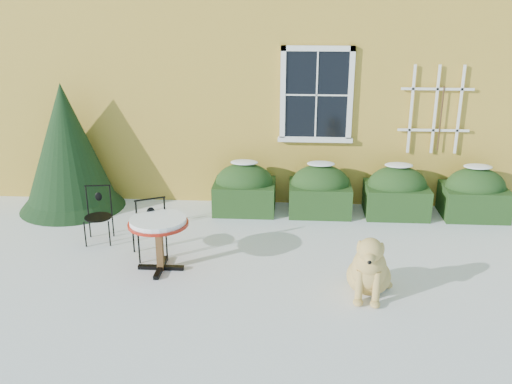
# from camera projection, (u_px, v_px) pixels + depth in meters

# --- Properties ---
(ground) EXTENTS (80.00, 80.00, 0.00)m
(ground) POSITION_uv_depth(u_px,v_px,m) (251.00, 281.00, 7.57)
(ground) COLOR white
(ground) RESTS_ON ground
(house) EXTENTS (12.40, 8.40, 6.40)m
(house) POSITION_uv_depth(u_px,v_px,m) (273.00, 10.00, 13.09)
(house) COLOR gold
(house) RESTS_ON ground
(hedge_row) EXTENTS (4.95, 0.80, 0.91)m
(hedge_row) POSITION_uv_depth(u_px,v_px,m) (358.00, 191.00, 9.74)
(hedge_row) COLOR #183313
(hedge_row) RESTS_ON ground
(evergreen_shrub) EXTENTS (1.82, 1.82, 2.20)m
(evergreen_shrub) POSITION_uv_depth(u_px,v_px,m) (68.00, 159.00, 9.86)
(evergreen_shrub) COLOR black
(evergreen_shrub) RESTS_ON ground
(bistro_table) EXTENTS (0.82, 0.82, 0.76)m
(bistro_table) POSITION_uv_depth(u_px,v_px,m) (158.00, 227.00, 7.68)
(bistro_table) COLOR black
(bistro_table) RESTS_ON ground
(patio_chair_near) EXTENTS (0.57, 0.56, 0.95)m
(patio_chair_near) POSITION_uv_depth(u_px,v_px,m) (149.00, 226.00, 8.12)
(patio_chair_near) COLOR black
(patio_chair_near) RESTS_ON ground
(patio_chair_far) EXTENTS (0.44, 0.43, 0.86)m
(patio_chair_far) POSITION_uv_depth(u_px,v_px,m) (98.00, 215.00, 8.66)
(patio_chair_far) COLOR black
(patio_chair_far) RESTS_ON ground
(dog) EXTENTS (0.65, 0.97, 0.89)m
(dog) POSITION_uv_depth(u_px,v_px,m) (369.00, 270.00, 7.09)
(dog) COLOR #DAB362
(dog) RESTS_ON ground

